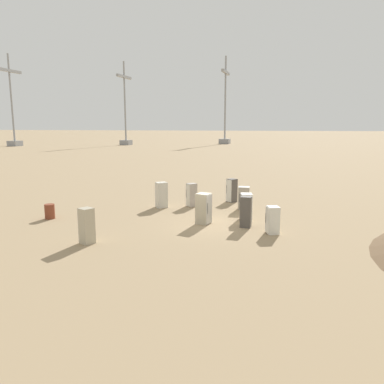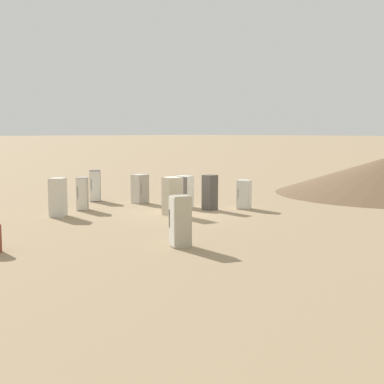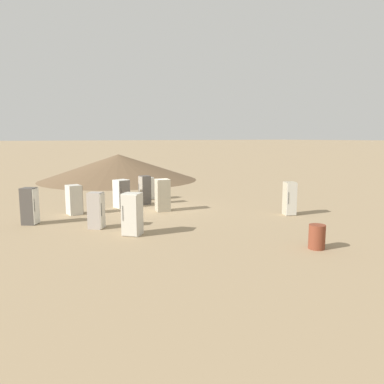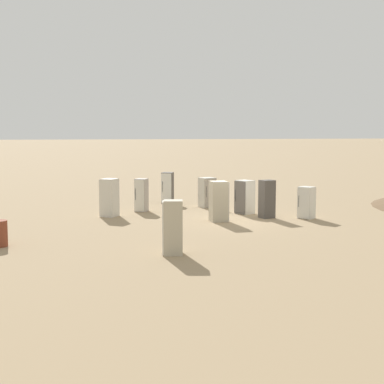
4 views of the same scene
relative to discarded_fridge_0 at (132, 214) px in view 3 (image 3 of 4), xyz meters
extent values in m
plane|color=#9E8460|center=(3.57, 4.59, -0.92)|extent=(1000.00, 1000.00, 0.00)
cone|color=brown|center=(7.09, 20.63, 0.36)|extent=(15.50, 15.50, 2.56)
cube|color=beige|center=(0.01, 0.01, 0.00)|extent=(1.00, 1.00, 1.84)
cube|color=beige|center=(-0.24, -0.23, 0.00)|extent=(0.52, 0.55, 1.77)
cylinder|color=#2D2D2D|center=(-0.44, -0.05, 0.09)|extent=(0.02, 0.02, 0.65)
cube|color=silver|center=(1.97, 6.46, -0.08)|extent=(0.93, 0.85, 1.69)
cube|color=#56514C|center=(2.06, 6.11, -0.08)|extent=(0.75, 0.23, 1.62)
cylinder|color=#2D2D2D|center=(1.80, 6.02, 0.01)|extent=(0.02, 0.02, 0.59)
cube|color=#4C4742|center=(3.64, 6.69, -0.01)|extent=(0.58, 0.63, 1.82)
cube|color=gray|center=(3.34, 6.69, -0.01)|extent=(0.05, 0.59, 1.74)
cylinder|color=#2D2D2D|center=(3.30, 6.90, 0.08)|extent=(0.02, 0.02, 0.64)
cube|color=silver|center=(4.57, 8.32, -0.16)|extent=(0.84, 0.80, 1.51)
cube|color=silver|center=(4.70, 8.03, -0.16)|extent=(0.60, 0.29, 1.45)
cylinder|color=#2D2D2D|center=(4.49, 7.91, -0.09)|extent=(0.02, 0.02, 0.53)
cube|color=#B2A88E|center=(9.03, -0.47, -0.02)|extent=(0.79, 0.81, 1.81)
cube|color=silver|center=(8.89, -0.78, -0.02)|extent=(0.53, 0.27, 1.74)
cylinder|color=#2D2D2D|center=(8.69, -0.72, 0.07)|extent=(0.02, 0.02, 0.63)
cube|color=#B2A88E|center=(3.57, 4.11, 0.00)|extent=(0.90, 0.88, 1.85)
cube|color=#BCB7AD|center=(3.66, 4.49, 0.00)|extent=(0.72, 0.19, 1.78)
cylinder|color=#2D2D2D|center=(3.92, 4.46, 0.10)|extent=(0.02, 0.02, 0.65)
cube|color=#A89E93|center=(-0.98, 2.01, -0.07)|extent=(0.84, 0.83, 1.70)
cube|color=beige|center=(-0.73, 1.79, -0.07)|extent=(0.38, 0.43, 1.63)
cylinder|color=#2D2D2D|center=(-0.84, 1.62, 0.01)|extent=(0.02, 0.02, 0.60)
cube|color=beige|center=(-1.03, 5.84, -0.11)|extent=(0.76, 0.83, 1.63)
cube|color=gray|center=(-0.66, 5.87, -0.11)|extent=(0.11, 0.74, 1.56)
cylinder|color=#2D2D2D|center=(-0.61, 5.61, -0.03)|extent=(0.02, 0.02, 0.57)
cube|color=#4C4742|center=(-3.49, 4.51, -0.02)|extent=(0.88, 0.87, 1.80)
cube|color=silver|center=(-3.21, 4.31, -0.02)|extent=(0.38, 0.50, 1.73)
cylinder|color=#2D2D2D|center=(-3.32, 4.12, 0.07)|extent=(0.02, 0.02, 0.63)
cylinder|color=brown|center=(5.21, -5.59, -0.46)|extent=(0.62, 0.62, 0.93)
camera|label=1|loc=(24.87, 9.78, 4.88)|focal=35.00mm
camera|label=2|loc=(22.46, -13.17, 3.10)|focal=50.00mm
camera|label=3|loc=(-6.08, -14.91, 3.30)|focal=35.00mm
camera|label=4|loc=(25.04, -7.29, 3.01)|focal=50.00mm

